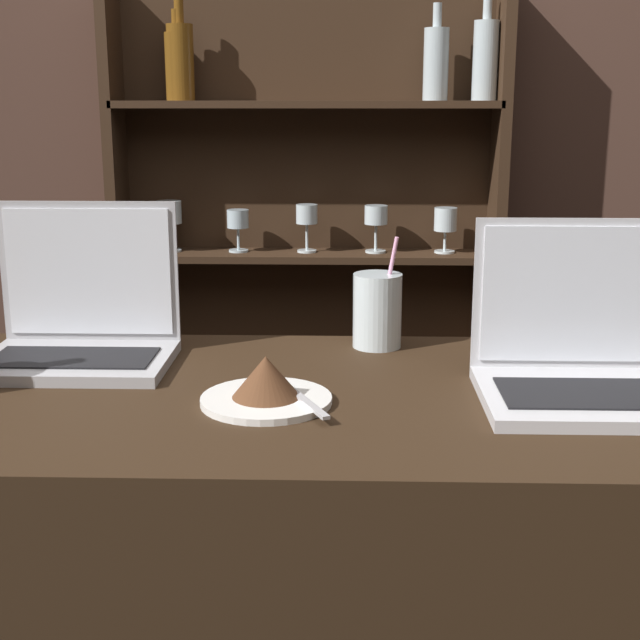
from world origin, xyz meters
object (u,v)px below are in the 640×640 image
Objects in this scene: laptop_far at (592,359)px; laptop_near at (81,325)px; water_glass at (377,310)px; cake_plate at (266,386)px.

laptop_near is at bearing 169.09° from laptop_far.
water_glass is at bearing 140.41° from laptop_far.
laptop_near is 0.38m from cake_plate.
laptop_near reaches higher than laptop_far.
laptop_near is 0.49m from water_glass.
cake_plate is (-0.47, -0.05, -0.03)m from laptop_far.
cake_plate is 0.97× the size of water_glass.
laptop_far reaches higher than cake_plate.
cake_plate is at bearing -32.62° from laptop_near.
water_glass is (-0.30, 0.25, 0.01)m from laptop_far.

